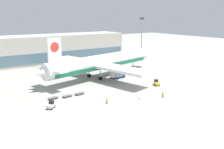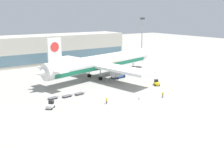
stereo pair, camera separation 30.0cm
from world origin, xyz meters
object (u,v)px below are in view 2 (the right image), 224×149
object	(u,v)px
ground_crew_near	(163,94)
baggage_dolly_lead	(53,98)
scissor_lift_loader	(118,73)
baggage_tug_mid	(51,105)
traffic_cone_near	(139,98)
light_mast	(142,35)
baggage_dolly_third	(79,93)
airplane_main	(101,63)
traffic_cone_far	(147,87)
ground_crew_far	(107,100)
baggage_dolly_second	(67,96)
baggage_tug_foreground	(157,83)

from	to	relation	value
ground_crew_near	baggage_dolly_lead	bearing A→B (deg)	5.19
scissor_lift_loader	baggage_tug_mid	size ratio (longest dim) A/B	2.09
scissor_lift_loader	traffic_cone_near	size ratio (longest dim) A/B	8.71
light_mast	ground_crew_near	size ratio (longest dim) A/B	12.85
scissor_lift_loader	ground_crew_near	size ratio (longest dim) A/B	3.25
baggage_dolly_third	traffic_cone_near	distance (m)	18.60
airplane_main	traffic_cone_far	distance (m)	22.87
baggage_tug_mid	traffic_cone_near	distance (m)	25.27
airplane_main	ground_crew_far	xyz separation A→B (m)	(-14.75, -26.84, -4.80)
scissor_lift_loader	baggage_dolly_second	world-z (taller)	scissor_lift_loader
light_mast	baggage_dolly_third	xyz separation A→B (m)	(-59.97, -40.05, -12.78)
baggage_dolly_second	light_mast	bearing A→B (deg)	24.04
baggage_tug_foreground	ground_crew_far	bearing A→B (deg)	128.39
light_mast	ground_crew_near	xyz separation A→B (m)	(-40.69, -56.76, -12.13)
light_mast	ground_crew_far	distance (m)	78.18
ground_crew_near	baggage_tug_mid	bearing A→B (deg)	18.52
scissor_lift_loader	baggage_tug_foreground	xyz separation A→B (m)	(4.86, -16.31, -0.94)
baggage_dolly_second	ground_crew_near	world-z (taller)	ground_crew_near
traffic_cone_far	airplane_main	bearing A→B (deg)	102.73
airplane_main	scissor_lift_loader	bearing A→B (deg)	-56.64
baggage_dolly_third	ground_crew_far	world-z (taller)	ground_crew_far
light_mast	baggage_dolly_lead	distance (m)	79.90
traffic_cone_near	ground_crew_near	bearing A→B (deg)	-23.70
scissor_lift_loader	baggage_dolly_third	distance (m)	24.67
ground_crew_near	baggage_dolly_third	bearing A→B (deg)	-3.63
baggage_dolly_lead	scissor_lift_loader	bearing A→B (deg)	9.70
airplane_main	baggage_dolly_third	distance (m)	23.69
light_mast	baggage_tug_mid	bearing A→B (deg)	-147.11
baggage_tug_foreground	baggage_tug_mid	distance (m)	38.79
airplane_main	ground_crew_far	distance (m)	31.00
baggage_tug_foreground	baggage_tug_mid	size ratio (longest dim) A/B	1.02
airplane_main	baggage_tug_foreground	bearing A→B (deg)	-77.69
airplane_main	baggage_tug_mid	world-z (taller)	airplane_main
baggage_dolly_second	traffic_cone_far	bearing A→B (deg)	-21.70
scissor_lift_loader	ground_crew_far	size ratio (longest dim) A/B	3.24
baggage_dolly_third	ground_crew_near	world-z (taller)	ground_crew_near
baggage_tug_foreground	baggage_dolly_third	world-z (taller)	baggage_tug_foreground
baggage_dolly_third	ground_crew_far	distance (m)	11.93
scissor_lift_loader	airplane_main	bearing A→B (deg)	123.36
light_mast	baggage_dolly_second	size ratio (longest dim) A/B	6.01
baggage_tug_foreground	baggage_dolly_third	xyz separation A→B (m)	(-27.20, 5.93, -0.49)
baggage_tug_foreground	ground_crew_near	xyz separation A→B (m)	(-7.92, -10.77, 0.16)
baggage_dolly_second	ground_crew_far	distance (m)	13.46
baggage_dolly_lead	ground_crew_far	world-z (taller)	ground_crew_far
traffic_cone_far	scissor_lift_loader	bearing A→B (deg)	89.56
airplane_main	scissor_lift_loader	size ratio (longest dim) A/B	9.99
scissor_lift_loader	ground_crew_near	bearing A→B (deg)	-109.18
baggage_tug_foreground	baggage_dolly_second	world-z (taller)	baggage_tug_foreground
baggage_dolly_second	baggage_dolly_third	size ratio (longest dim) A/B	1.00
ground_crew_far	baggage_dolly_second	bearing A→B (deg)	-61.70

